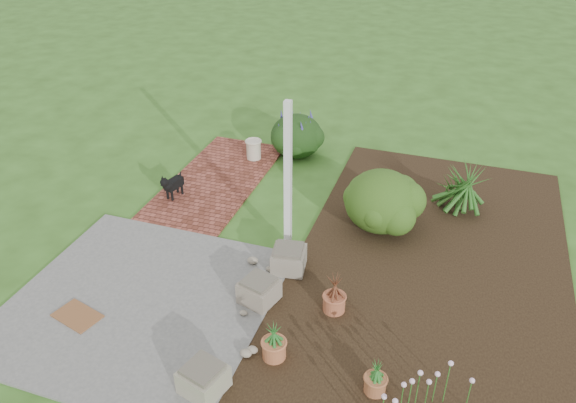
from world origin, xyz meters
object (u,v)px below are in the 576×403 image
(stone_trough_near, at_px, (204,380))
(cream_ceramic_urn, at_px, (254,150))
(black_dog, at_px, (172,184))
(evergreen_shrub, at_px, (382,200))

(stone_trough_near, bearing_deg, cream_ceramic_urn, 106.05)
(stone_trough_near, xyz_separation_m, cream_ceramic_urn, (-1.61, 5.61, 0.04))
(black_dog, height_order, evergreen_shrub, evergreen_shrub)
(stone_trough_near, distance_m, black_dog, 4.43)
(stone_trough_near, relative_size, evergreen_shrub, 0.38)
(evergreen_shrub, bearing_deg, black_dog, -175.33)
(stone_trough_near, bearing_deg, black_dog, 123.18)
(black_dog, relative_size, cream_ceramic_urn, 1.39)
(cream_ceramic_urn, height_order, evergreen_shrub, evergreen_shrub)
(black_dog, xyz_separation_m, evergreen_shrub, (3.70, 0.30, 0.22))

